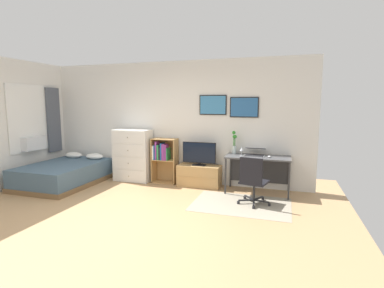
# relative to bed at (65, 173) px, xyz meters

# --- Properties ---
(ground_plane) EXTENTS (7.20, 7.20, 0.00)m
(ground_plane) POSITION_rel_bed_xyz_m (2.18, -1.42, -0.24)
(ground_plane) COLOR tan
(wall_back_with_posters) EXTENTS (6.12, 0.09, 2.70)m
(wall_back_with_posters) POSITION_rel_bed_xyz_m (2.20, 1.01, 1.12)
(wall_back_with_posters) COLOR silver
(wall_back_with_posters) RESTS_ON ground_plane
(area_rug) EXTENTS (1.70, 1.20, 0.01)m
(area_rug) POSITION_rel_bed_xyz_m (3.93, -0.15, -0.23)
(area_rug) COLOR #9E937F
(area_rug) RESTS_ON ground_plane
(bed) EXTENTS (1.37, 1.91, 0.59)m
(bed) POSITION_rel_bed_xyz_m (0.00, 0.00, 0.00)
(bed) COLOR brown
(bed) RESTS_ON ground_plane
(dresser) EXTENTS (0.85, 0.46, 1.19)m
(dresser) POSITION_rel_bed_xyz_m (1.30, 0.74, 0.35)
(dresser) COLOR white
(dresser) RESTS_ON ground_plane
(bookshelf) EXTENTS (0.56, 0.30, 1.00)m
(bookshelf) POSITION_rel_bed_xyz_m (2.03, 0.80, 0.36)
(bookshelf) COLOR tan
(bookshelf) RESTS_ON ground_plane
(tv_stand) EXTENTS (0.92, 0.41, 0.46)m
(tv_stand) POSITION_rel_bed_xyz_m (2.89, 0.75, -0.01)
(tv_stand) COLOR tan
(tv_stand) RESTS_ON ground_plane
(television) EXTENTS (0.73, 0.16, 0.50)m
(television) POSITION_rel_bed_xyz_m (2.89, 0.73, 0.47)
(television) COLOR black
(television) RESTS_ON tv_stand
(desk) EXTENTS (1.25, 0.60, 0.74)m
(desk) POSITION_rel_bed_xyz_m (4.13, 0.73, 0.37)
(desk) COLOR #4C4C4F
(desk) RESTS_ON ground_plane
(office_chair) EXTENTS (0.58, 0.57, 0.86)m
(office_chair) POSITION_rel_bed_xyz_m (4.11, -0.12, 0.22)
(office_chair) COLOR #232326
(office_chair) RESTS_ON ground_plane
(laptop) EXTENTS (0.41, 0.44, 0.17)m
(laptop) POSITION_rel_bed_xyz_m (4.05, 0.74, 0.57)
(laptop) COLOR #B7B7BC
(laptop) RESTS_ON desk
(computer_mouse) EXTENTS (0.06, 0.10, 0.03)m
(computer_mouse) POSITION_rel_bed_xyz_m (4.34, 0.60, 0.52)
(computer_mouse) COLOR silver
(computer_mouse) RESTS_ON desk
(bamboo_vase) EXTENTS (0.10, 0.10, 0.47)m
(bamboo_vase) POSITION_rel_bed_xyz_m (3.62, 0.85, 0.72)
(bamboo_vase) COLOR silver
(bamboo_vase) RESTS_ON desk
(wine_glass) EXTENTS (0.07, 0.07, 0.18)m
(wine_glass) POSITION_rel_bed_xyz_m (3.81, 0.56, 0.64)
(wine_glass) COLOR silver
(wine_glass) RESTS_ON desk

